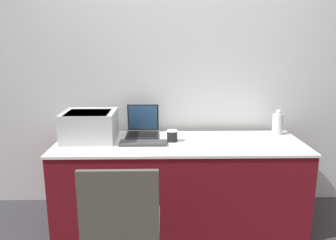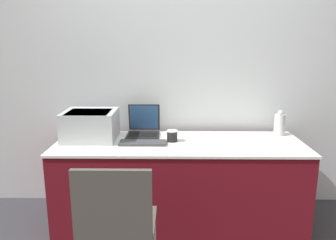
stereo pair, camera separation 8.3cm
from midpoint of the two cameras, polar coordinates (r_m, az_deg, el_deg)
name	(u,v)px [view 1 (the left image)]	position (r m, az deg, el deg)	size (l,w,h in m)	color
wall_back	(177,68)	(3.05, 0.85, 9.10)	(8.00, 0.05, 2.60)	silver
table	(179,183)	(2.83, 1.10, -10.90)	(2.03, 0.70, 0.72)	maroon
printer	(90,125)	(2.82, -14.33, -0.80)	(0.43, 0.39, 0.24)	#B2B7BC
laptop_left	(143,129)	(2.91, -5.25, -1.52)	(0.28, 0.29, 0.26)	black
external_keyboard	(143,143)	(2.65, -5.23, -4.02)	(0.38, 0.14, 0.02)	#3D3D42
coffee_cup	(172,136)	(2.71, -0.15, -2.77)	(0.09, 0.09, 0.09)	black
metal_pitcher	(278,123)	(3.06, 17.83, -0.52)	(0.09, 0.09, 0.22)	silver
chair	(123,225)	(1.97, -9.15, -17.57)	(0.41, 0.48, 0.90)	#4C4742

